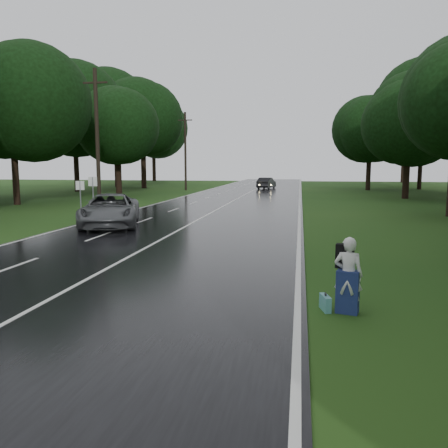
# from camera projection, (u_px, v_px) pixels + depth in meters

# --- Properties ---
(ground) EXTENTS (160.00, 160.00, 0.00)m
(ground) POSITION_uv_depth(u_px,v_px,m) (71.00, 289.00, 11.60)
(ground) COLOR #214314
(ground) RESTS_ON ground
(road) EXTENTS (12.00, 140.00, 0.04)m
(road) POSITION_uv_depth(u_px,v_px,m) (215.00, 211.00, 31.15)
(road) COLOR black
(road) RESTS_ON ground
(lane_center) EXTENTS (0.12, 140.00, 0.01)m
(lane_center) POSITION_uv_depth(u_px,v_px,m) (215.00, 211.00, 31.15)
(lane_center) COLOR silver
(lane_center) RESTS_ON road
(grey_car) EXTENTS (4.52, 6.58, 1.67)m
(grey_car) POSITION_uv_depth(u_px,v_px,m) (110.00, 210.00, 23.23)
(grey_car) COLOR #505355
(grey_car) RESTS_ON road
(far_car) EXTENTS (2.37, 4.75, 1.50)m
(far_car) POSITION_uv_depth(u_px,v_px,m) (266.00, 183.00, 59.68)
(far_car) COLOR black
(far_car) RESTS_ON road
(hitchhiker) EXTENTS (0.70, 0.66, 1.68)m
(hitchhiker) POSITION_uv_depth(u_px,v_px,m) (348.00, 278.00, 9.69)
(hitchhiker) COLOR silver
(hitchhiker) RESTS_ON ground
(suitcase) EXTENTS (0.25, 0.50, 0.34)m
(suitcase) POSITION_uv_depth(u_px,v_px,m) (325.00, 303.00, 9.90)
(suitcase) COLOR teal
(suitcase) RESTS_ON ground
(utility_pole_mid) EXTENTS (1.80, 0.28, 9.90)m
(utility_pole_mid) POSITION_uv_depth(u_px,v_px,m) (100.00, 209.00, 32.46)
(utility_pole_mid) COLOR black
(utility_pole_mid) RESTS_ON ground
(utility_pole_far) EXTENTS (1.80, 0.28, 9.70)m
(utility_pole_far) POSITION_uv_depth(u_px,v_px,m) (186.00, 190.00, 56.79)
(utility_pole_far) COLOR black
(utility_pole_far) RESTS_ON ground
(road_sign_a) EXTENTS (0.54, 0.10, 2.25)m
(road_sign_a) POSITION_uv_depth(u_px,v_px,m) (81.00, 218.00, 27.03)
(road_sign_a) COLOR white
(road_sign_a) RESTS_ON ground
(road_sign_b) EXTENTS (0.59, 0.10, 2.45)m
(road_sign_b) POSITION_uv_depth(u_px,v_px,m) (94.00, 215.00, 28.68)
(road_sign_b) COLOR white
(road_sign_b) RESTS_ON ground
(tree_left_d) EXTENTS (8.84, 8.84, 13.81)m
(tree_left_d) POSITION_uv_depth(u_px,v_px,m) (17.00, 205.00, 36.34)
(tree_left_d) COLOR black
(tree_left_d) RESTS_ON ground
(tree_left_e) EXTENTS (8.04, 8.04, 12.56)m
(tree_left_e) POSITION_uv_depth(u_px,v_px,m) (119.00, 195.00, 47.43)
(tree_left_e) COLOR black
(tree_left_e) RESTS_ON ground
(tree_left_f) EXTENTS (10.70, 10.70, 16.72)m
(tree_left_f) POSITION_uv_depth(u_px,v_px,m) (144.00, 188.00, 62.18)
(tree_left_f) COLOR black
(tree_left_f) RESTS_ON ground
(tree_right_e) EXTENTS (7.92, 7.92, 12.38)m
(tree_right_e) POSITION_uv_depth(u_px,v_px,m) (405.00, 199.00, 42.90)
(tree_right_e) COLOR black
(tree_right_e) RESTS_ON ground
(tree_right_f) EXTENTS (8.62, 8.62, 13.47)m
(tree_right_f) POSITION_uv_depth(u_px,v_px,m) (368.00, 190.00, 57.07)
(tree_right_f) COLOR black
(tree_right_f) RESTS_ON ground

